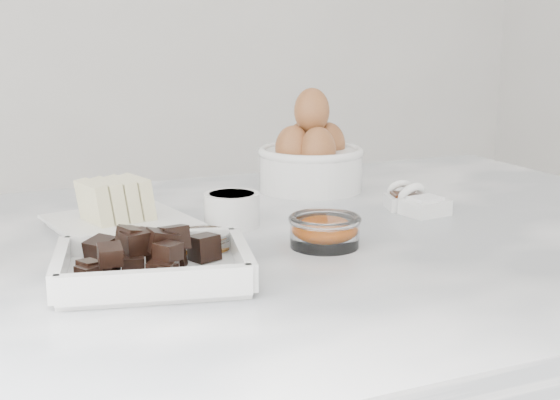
# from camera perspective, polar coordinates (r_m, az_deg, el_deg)

# --- Properties ---
(marble_slab) EXTENTS (1.20, 0.80, 0.04)m
(marble_slab) POSITION_cam_1_polar(r_m,az_deg,el_deg) (0.95, -0.36, -4.02)
(marble_slab) COLOR silver
(marble_slab) RESTS_ON cabinet
(chocolate_dish) EXTENTS (0.22, 0.19, 0.05)m
(chocolate_dish) POSITION_cam_1_polar(r_m,az_deg,el_deg) (0.79, -9.28, -4.43)
(chocolate_dish) COLOR white
(chocolate_dish) RESTS_ON marble_slab
(butter_plate) EXTENTS (0.18, 0.18, 0.07)m
(butter_plate) POSITION_cam_1_polar(r_m,az_deg,el_deg) (1.00, -11.78, -0.90)
(butter_plate) COLOR white
(butter_plate) RESTS_ON marble_slab
(sugar_ramekin) EXTENTS (0.07, 0.07, 0.04)m
(sugar_ramekin) POSITION_cam_1_polar(r_m,az_deg,el_deg) (1.00, -3.54, -0.58)
(sugar_ramekin) COLOR white
(sugar_ramekin) RESTS_ON marble_slab
(egg_bowl) EXTENTS (0.17, 0.17, 0.16)m
(egg_bowl) POSITION_cam_1_polar(r_m,az_deg,el_deg) (1.21, 2.26, 3.15)
(egg_bowl) COLOR white
(egg_bowl) RESTS_ON marble_slab
(honey_bowl) EXTENTS (0.07, 0.07, 0.03)m
(honey_bowl) POSITION_cam_1_polar(r_m,az_deg,el_deg) (0.86, -5.73, -3.33)
(honey_bowl) COLOR white
(honey_bowl) RESTS_ON marble_slab
(zest_bowl) EXTENTS (0.09, 0.09, 0.04)m
(zest_bowl) POSITION_cam_1_polar(r_m,az_deg,el_deg) (0.91, 3.29, -2.19)
(zest_bowl) COLOR white
(zest_bowl) RESTS_ON marble_slab
(vanilla_spoon) EXTENTS (0.06, 0.07, 0.04)m
(vanilla_spoon) POSITION_cam_1_polar(r_m,az_deg,el_deg) (1.11, 9.07, 0.11)
(vanilla_spoon) COLOR white
(vanilla_spoon) RESTS_ON marble_slab
(salt_spoon) EXTENTS (0.06, 0.08, 0.04)m
(salt_spoon) POSITION_cam_1_polar(r_m,az_deg,el_deg) (1.08, 10.31, -0.24)
(salt_spoon) COLOR white
(salt_spoon) RESTS_ON marble_slab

